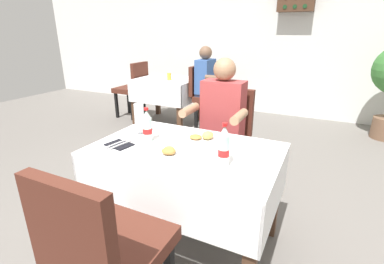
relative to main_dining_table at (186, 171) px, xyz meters
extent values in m
plane|color=#66605B|center=(-0.07, -0.04, -0.57)|extent=(11.00, 11.00, 0.00)
cube|color=silver|center=(-0.07, 3.77, 1.00)|extent=(11.00, 0.12, 3.14)
cube|color=white|center=(0.00, 0.00, 0.16)|extent=(1.23, 0.79, 0.02)
cube|color=white|center=(0.00, -0.38, -0.01)|extent=(1.23, 0.02, 0.32)
cube|color=white|center=(0.00, 0.38, -0.01)|extent=(1.23, 0.02, 0.32)
cube|color=white|center=(-0.61, 0.00, -0.01)|extent=(0.02, 0.79, 0.32)
cube|color=white|center=(0.61, 0.00, -0.01)|extent=(0.02, 0.79, 0.32)
cube|color=#472D1E|center=(-0.55, -0.33, -0.21)|extent=(0.07, 0.07, 0.72)
cube|color=#472D1E|center=(0.55, -0.33, -0.21)|extent=(0.07, 0.07, 0.72)
cube|color=#472D1E|center=(-0.55, 0.33, -0.21)|extent=(0.07, 0.07, 0.72)
cube|color=#472D1E|center=(0.55, 0.33, -0.21)|extent=(0.07, 0.07, 0.72)
cube|color=#4C2319|center=(0.00, 0.69, -0.08)|extent=(0.44, 0.44, 0.08)
cube|color=#4C2319|center=(0.00, 0.94, 0.18)|extent=(0.42, 0.06, 0.44)
cube|color=black|center=(-0.17, 0.52, -0.34)|extent=(0.04, 0.04, 0.45)
cube|color=black|center=(0.17, 0.52, -0.34)|extent=(0.04, 0.04, 0.45)
cube|color=black|center=(-0.17, 0.86, -0.34)|extent=(0.04, 0.04, 0.45)
cube|color=black|center=(0.17, 0.86, -0.34)|extent=(0.04, 0.04, 0.45)
cube|color=#4C2319|center=(0.00, -0.69, -0.08)|extent=(0.44, 0.44, 0.08)
cube|color=#4C2319|center=(0.00, -0.94, 0.18)|extent=(0.42, 0.06, 0.44)
cube|color=black|center=(-0.17, -0.52, -0.34)|extent=(0.04, 0.04, 0.45)
cylinder|color=#282D42|center=(-0.09, 0.49, -0.34)|extent=(0.10, 0.10, 0.45)
cylinder|color=#282D42|center=(0.07, 0.49, -0.34)|extent=(0.10, 0.10, 0.45)
cube|color=#282D42|center=(-0.01, 0.65, -0.06)|extent=(0.34, 0.36, 0.12)
cube|color=#9E3838|center=(-0.01, 0.73, 0.25)|extent=(0.36, 0.20, 0.50)
sphere|color=#997051|center=(-0.01, 0.73, 0.60)|extent=(0.19, 0.19, 0.19)
cylinder|color=#997051|center=(-0.22, 0.50, 0.28)|extent=(0.07, 0.26, 0.07)
cylinder|color=#997051|center=(0.21, 0.50, 0.28)|extent=(0.07, 0.26, 0.07)
cube|color=white|center=(-0.03, -0.13, 0.18)|extent=(0.25, 0.25, 0.01)
ellipsoid|color=#B77A38|center=(-0.03, -0.16, 0.20)|extent=(0.10, 0.09, 0.04)
ellipsoid|color=gold|center=(-0.05, -0.13, 0.20)|extent=(0.10, 0.10, 0.04)
cube|color=white|center=(0.04, 0.19, 0.18)|extent=(0.24, 0.24, 0.01)
ellipsoid|color=gold|center=(0.08, 0.18, 0.21)|extent=(0.10, 0.11, 0.06)
ellipsoid|color=#B77A38|center=(0.00, 0.15, 0.20)|extent=(0.11, 0.11, 0.03)
cylinder|color=white|center=(-0.42, 0.08, 0.17)|extent=(0.07, 0.07, 0.01)
cylinder|color=white|center=(-0.42, 0.08, 0.19)|extent=(0.02, 0.02, 0.03)
cylinder|color=white|center=(-0.42, 0.08, 0.31)|extent=(0.07, 0.07, 0.20)
cylinder|color=black|center=(-0.42, 0.08, 0.29)|extent=(0.07, 0.07, 0.17)
cylinder|color=silver|center=(-0.29, -0.01, 0.26)|extent=(0.06, 0.06, 0.17)
cylinder|color=red|center=(-0.29, -0.01, 0.25)|extent=(0.07, 0.07, 0.04)
cone|color=silver|center=(-0.29, -0.01, 0.37)|extent=(0.06, 0.06, 0.05)
cylinder|color=red|center=(-0.29, -0.01, 0.41)|extent=(0.03, 0.03, 0.02)
cylinder|color=silver|center=(0.31, -0.13, 0.26)|extent=(0.06, 0.06, 0.19)
cylinder|color=red|center=(0.31, -0.13, 0.26)|extent=(0.06, 0.06, 0.04)
cone|color=silver|center=(0.31, -0.13, 0.39)|extent=(0.06, 0.06, 0.05)
cylinder|color=red|center=(0.31, -0.13, 0.42)|extent=(0.03, 0.03, 0.02)
cube|color=black|center=(-0.42, -0.15, 0.17)|extent=(0.19, 0.16, 0.01)
cube|color=silver|center=(-0.44, -0.15, 0.18)|extent=(0.05, 0.19, 0.01)
cube|color=silver|center=(-0.41, -0.16, 0.18)|extent=(0.05, 0.19, 0.01)
cube|color=white|center=(-1.58, 2.39, 0.16)|extent=(0.96, 0.82, 0.02)
cube|color=white|center=(-1.58, 1.99, -0.01)|extent=(0.96, 0.02, 0.32)
cube|color=white|center=(-1.58, 2.79, -0.01)|extent=(0.96, 0.02, 0.32)
cube|color=white|center=(-2.05, 2.39, -0.01)|extent=(0.02, 0.82, 0.32)
cube|color=white|center=(-1.11, 2.39, -0.01)|extent=(0.02, 0.82, 0.32)
cube|color=#472D1E|center=(-2.00, 2.04, -0.21)|extent=(0.07, 0.07, 0.72)
cube|color=#472D1E|center=(-1.16, 2.04, -0.21)|extent=(0.07, 0.07, 0.72)
cube|color=#472D1E|center=(-2.00, 2.74, -0.21)|extent=(0.07, 0.07, 0.72)
cube|color=#472D1E|center=(-1.16, 2.74, -0.21)|extent=(0.07, 0.07, 0.72)
cube|color=#4C2319|center=(-2.36, 2.39, -0.08)|extent=(0.44, 0.44, 0.08)
cube|color=#4C2319|center=(-2.11, 2.39, 0.18)|extent=(0.06, 0.42, 0.44)
cube|color=black|center=(-2.53, 2.56, -0.34)|extent=(0.04, 0.04, 0.45)
cube|color=black|center=(-2.53, 2.22, -0.34)|extent=(0.04, 0.04, 0.45)
cube|color=black|center=(-2.19, 2.56, -0.34)|extent=(0.04, 0.04, 0.45)
cube|color=black|center=(-2.19, 2.22, -0.34)|extent=(0.04, 0.04, 0.45)
cube|color=#4C2319|center=(-0.80, 2.39, -0.08)|extent=(0.44, 0.44, 0.08)
cube|color=#4C2319|center=(-1.05, 2.39, 0.18)|extent=(0.06, 0.42, 0.44)
cube|color=black|center=(-0.63, 2.22, -0.34)|extent=(0.04, 0.04, 0.45)
cube|color=black|center=(-0.63, 2.56, -0.34)|extent=(0.04, 0.04, 0.45)
cube|color=black|center=(-0.97, 2.22, -0.34)|extent=(0.04, 0.04, 0.45)
cube|color=black|center=(-0.97, 2.56, -0.34)|extent=(0.04, 0.04, 0.45)
cylinder|color=#282D42|center=(-0.66, 2.31, -0.34)|extent=(0.10, 0.10, 0.45)
cylinder|color=#282D42|center=(-0.66, 2.47, -0.34)|extent=(0.10, 0.10, 0.45)
cube|color=#282D42|center=(-0.82, 2.39, -0.06)|extent=(0.36, 0.34, 0.12)
cube|color=#385B9E|center=(-0.90, 2.39, 0.25)|extent=(0.20, 0.36, 0.50)
sphere|color=brown|center=(-0.90, 2.39, 0.60)|extent=(0.19, 0.19, 0.19)
cylinder|color=brown|center=(-0.67, 2.18, 0.28)|extent=(0.26, 0.07, 0.07)
cylinder|color=brown|center=(-0.67, 2.61, 0.28)|extent=(0.26, 0.07, 0.07)
cylinder|color=gold|center=(-1.47, 2.28, 0.23)|extent=(0.06, 0.06, 0.11)
cylinder|color=#193D1E|center=(-0.02, 3.57, 1.26)|extent=(0.06, 0.14, 0.06)
cylinder|color=#193D1E|center=(0.13, 3.57, 1.26)|extent=(0.06, 0.14, 0.06)
cylinder|color=#193D1E|center=(0.28, 3.57, 1.26)|extent=(0.06, 0.14, 0.06)
camera|label=1|loc=(0.79, -1.51, 0.90)|focal=26.11mm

